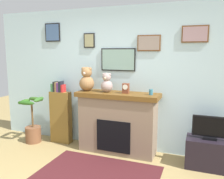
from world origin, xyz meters
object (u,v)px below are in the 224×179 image
Objects in this scene: fireplace at (118,122)px; television at (210,128)px; candle_jar at (151,92)px; tv_stand at (209,153)px; teddy_bear_grey at (87,80)px; teddy_bear_tan at (107,83)px; bookshelf at (61,115)px; mantel_clock at (126,88)px; potted_plant at (33,125)px.

fireplace is 2.77× the size of television.
fireplace is 0.83m from candle_jar.
fireplace is at bearing 177.20° from tv_stand.
tv_stand is 2.38m from teddy_bear_grey.
teddy_bear_tan reaches higher than television.
fireplace is 2.16× the size of tv_stand.
mantel_clock is (1.36, -0.04, 0.62)m from bookshelf.
teddy_bear_tan reaches higher than bookshelf.
teddy_bear_grey is at bearing -179.97° from candle_jar.
television is 1.07m from candle_jar.
bookshelf is 2.31× the size of television.
tv_stand is 2.01m from teddy_bear_tan.
bookshelf is at bearing 21.69° from potted_plant.
television is at bearing 1.87° from potted_plant.
fireplace is 1.57m from tv_stand.
teddy_bear_grey is at bearing -179.98° from teddy_bear_tan.
potted_plant is 1.48m from teddy_bear_grey.
teddy_bear_tan reaches higher than candle_jar.
teddy_bear_grey is at bearing -4.03° from bookshelf.
candle_jar is 1.20m from teddy_bear_grey.
potted_plant is 1.35× the size of tv_stand.
bookshelf is 2.76m from tv_stand.
teddy_bear_tan is (-0.79, -0.00, 0.11)m from candle_jar.
potted_plant is (-0.52, -0.21, -0.20)m from bookshelf.
bookshelf reaches higher than television.
fireplace is 1.60× the size of potted_plant.
bookshelf is 1.22m from teddy_bear_tan.
teddy_bear_grey is (-0.60, -0.02, 0.74)m from fireplace.
television is at bearing -3.57° from candle_jar.
tv_stand is 3.94× the size of mantel_clock.
bookshelf is 2.75m from television.
fireplace reaches higher than television.
candle_jar is at bearing 0.03° from teddy_bear_grey.
fireplace is at bearing 5.14° from teddy_bear_tan.
potted_plant is 1.73× the size of television.
mantel_clock is at bearing 177.61° from television.
television is 1.55× the size of teddy_bear_tan.
candle_jar is 0.28× the size of teddy_bear_tan.
fireplace is at bearing -1.18° from bookshelf.
potted_plant is 9.44× the size of candle_jar.
bookshelf reaches higher than fireplace.
candle_jar is at bearing 4.08° from potted_plant.
teddy_bear_grey is (-2.13, 0.06, 0.65)m from television.
potted_plant is at bearing -175.92° from candle_jar.
potted_plant is at bearing -173.96° from fireplace.
mantel_clock reaches higher than potted_plant.
television is at bearing -90.00° from tv_stand.
television is at bearing -2.86° from fireplace.
tv_stand is at bearing -1.88° from teddy_bear_tan.
mantel_clock is (1.89, 0.16, 0.82)m from potted_plant.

